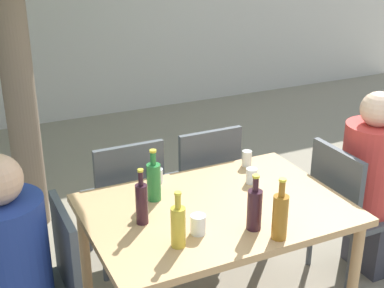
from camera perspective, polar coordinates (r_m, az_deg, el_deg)
The scene contains 15 objects.
dining_table_front at distance 2.92m, azimuth 2.56°, elevation -8.00°, with size 1.38×0.96×0.74m.
patio_chair_0 at distance 2.75m, azimuth -15.32°, elevation -14.40°, with size 0.44×0.44×0.91m.
patio_chair_1 at distance 3.47m, azimuth 16.23°, elevation -6.31°, with size 0.44×0.44×0.91m.
patio_chair_2 at distance 3.47m, azimuth -7.12°, elevation -5.52°, with size 0.44×0.44×0.91m.
patio_chair_3 at distance 3.66m, azimuth 1.12°, elevation -3.81°, with size 0.44×0.44×0.91m.
person_seated_1 at distance 3.60m, azimuth 19.09°, elevation -4.94°, with size 0.58×0.35×1.23m.
amber_bottle_0 at distance 2.58m, azimuth 9.38°, elevation -7.53°, with size 0.07×0.07×0.32m.
wine_bottle_1 at distance 2.69m, azimuth -5.39°, elevation -6.24°, with size 0.06×0.06×0.30m.
wine_bottle_2 at distance 2.65m, azimuth 6.68°, elevation -6.83°, with size 0.07×0.07×0.29m.
green_bottle_3 at distance 2.90m, azimuth -4.10°, elevation -3.92°, with size 0.08×0.08×0.30m.
oil_cruet_4 at distance 2.50m, azimuth -1.49°, elevation -8.68°, with size 0.07×0.07×0.28m.
drinking_glass_0 at distance 3.34m, azimuth 5.87°, elevation -1.54°, with size 0.06×0.06×0.10m.
drinking_glass_1 at distance 3.12m, azimuth -3.71°, elevation -3.39°, with size 0.07×0.07×0.08m.
drinking_glass_2 at distance 3.13m, azimuth 6.37°, elevation -3.38°, with size 0.06×0.06×0.09m.
drinking_glass_3 at distance 2.62m, azimuth 0.66°, elevation -8.57°, with size 0.08×0.08×0.10m.
Camera 1 is at (-1.20, -2.21, 2.13)m, focal length 50.00 mm.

